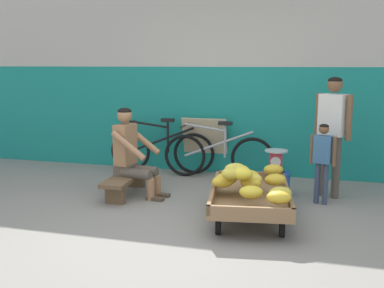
# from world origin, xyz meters

# --- Properties ---
(ground_plane) EXTENTS (80.00, 80.00, 0.00)m
(ground_plane) POSITION_xyz_m (0.00, 0.00, 0.00)
(ground_plane) COLOR gray
(back_wall) EXTENTS (16.00, 0.30, 3.22)m
(back_wall) POSITION_xyz_m (0.00, 2.80, 1.61)
(back_wall) COLOR #19847A
(back_wall) RESTS_ON ground
(banana_cart) EXTENTS (1.04, 1.54, 0.36)m
(banana_cart) POSITION_xyz_m (0.66, 0.66, 0.24)
(banana_cart) COLOR #8E6B47
(banana_cart) RESTS_ON ground
(banana_pile) EXTENTS (0.93, 1.37, 0.25)m
(banana_pile) POSITION_xyz_m (0.67, 0.60, 0.46)
(banana_pile) COLOR gold
(banana_pile) RESTS_ON banana_cart
(low_bench) EXTENTS (0.35, 1.11, 0.27)m
(low_bench) POSITION_xyz_m (-1.02, 1.15, 0.20)
(low_bench) COLOR brown
(low_bench) RESTS_ON ground
(vendor_seated) EXTENTS (0.71, 0.53, 1.14)m
(vendor_seated) POSITION_xyz_m (-0.93, 1.14, 0.57)
(vendor_seated) COLOR #9E704C
(vendor_seated) RESTS_ON ground
(plastic_crate) EXTENTS (0.36, 0.28, 0.30)m
(plastic_crate) POSITION_xyz_m (0.85, 1.65, 0.15)
(plastic_crate) COLOR #234CA8
(plastic_crate) RESTS_ON ground
(weighing_scale) EXTENTS (0.30, 0.30, 0.29)m
(weighing_scale) POSITION_xyz_m (0.85, 1.65, 0.45)
(weighing_scale) COLOR #28282D
(weighing_scale) RESTS_ON plastic_crate
(bicycle_near_left) EXTENTS (1.66, 0.48, 0.86)m
(bicycle_near_left) POSITION_xyz_m (-0.97, 2.42, 0.35)
(bicycle_near_left) COLOR black
(bicycle_near_left) RESTS_ON ground
(bicycle_far_left) EXTENTS (1.66, 0.48, 0.86)m
(bicycle_far_left) POSITION_xyz_m (-0.05, 2.29, 0.35)
(bicycle_far_left) COLOR black
(bicycle_far_left) RESTS_ON ground
(sign_board) EXTENTS (0.70, 0.27, 0.87)m
(sign_board) POSITION_xyz_m (-0.32, 2.62, 0.43)
(sign_board) COLOR #C6B289
(sign_board) RESTS_ON ground
(customer_adult) EXTENTS (0.44, 0.33, 1.53)m
(customer_adult) POSITION_xyz_m (1.53, 1.74, 0.95)
(customer_adult) COLOR brown
(customer_adult) RESTS_ON ground
(customer_child) EXTENTS (0.30, 0.19, 0.99)m
(customer_child) POSITION_xyz_m (1.42, 1.41, 0.61)
(customer_child) COLOR #38425B
(customer_child) RESTS_ON ground
(shopping_bag) EXTENTS (0.18, 0.12, 0.24)m
(shopping_bag) POSITION_xyz_m (0.87, 1.33, 0.12)
(shopping_bag) COLOR #3370B7
(shopping_bag) RESTS_ON ground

